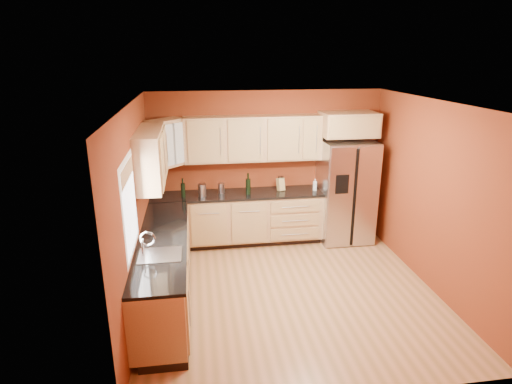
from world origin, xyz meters
TOP-DOWN VIEW (x-y plane):
  - floor at (0.00, 0.00)m, footprint 4.00×4.00m
  - ceiling at (0.00, 0.00)m, footprint 4.00×4.00m
  - wall_back at (0.00, 2.00)m, footprint 4.00×0.04m
  - wall_front at (0.00, -2.00)m, footprint 4.00×0.04m
  - wall_left at (-2.00, 0.00)m, footprint 0.04×4.00m
  - wall_right at (2.00, 0.00)m, footprint 0.04×4.00m
  - base_cabinets_back at (-0.55, 1.70)m, footprint 2.90×0.60m
  - base_cabinets_left at (-1.70, 0.00)m, footprint 0.60×2.80m
  - countertop_back at (-0.55, 1.69)m, footprint 2.90×0.62m
  - countertop_left at (-1.69, 0.00)m, footprint 0.62×2.80m
  - upper_cabinets_back at (-0.25, 1.83)m, footprint 2.30×0.33m
  - upper_cabinets_left at (-1.83, 0.72)m, footprint 0.33×1.35m
  - corner_upper_cabinet at (-1.67, 1.67)m, footprint 0.67×0.67m
  - over_fridge_cabinet at (1.35, 1.70)m, footprint 0.92×0.60m
  - refrigerator at (1.35, 1.62)m, footprint 0.90×0.75m
  - window at (-1.98, -0.50)m, footprint 0.03×0.90m
  - sink_faucet at (-1.69, -0.50)m, footprint 0.50×0.42m
  - canister_left at (-1.14, 1.61)m, footprint 0.14×0.14m
  - canister_right at (-0.81, 1.74)m, footprint 0.12×0.12m
  - wine_bottle_a at (-0.37, 1.62)m, footprint 0.10×0.10m
  - wine_bottle_b at (-1.45, 1.64)m, footprint 0.08×0.08m
  - knife_block at (0.21, 1.75)m, footprint 0.14×0.13m
  - soap_dispenser at (0.80, 1.66)m, footprint 0.08×0.08m

SIDE VIEW (x-z plane):
  - floor at x=0.00m, z-range 0.00..0.00m
  - base_cabinets_back at x=-0.55m, z-range 0.00..0.88m
  - base_cabinets_left at x=-1.70m, z-range 0.00..0.88m
  - refrigerator at x=1.35m, z-range 0.00..1.78m
  - countertop_back at x=-0.55m, z-range 0.88..0.92m
  - countertop_left at x=-1.69m, z-range 0.88..0.92m
  - canister_right at x=-0.81m, z-range 0.92..1.09m
  - soap_dispenser at x=0.80m, z-range 0.92..1.12m
  - canister_left at x=-1.14m, z-range 0.92..1.13m
  - knife_block at x=0.21m, z-range 0.92..1.14m
  - sink_faucet at x=-1.69m, z-range 0.92..1.22m
  - wine_bottle_b at x=-1.45m, z-range 0.92..1.24m
  - wine_bottle_a at x=-0.37m, z-range 0.92..1.29m
  - wall_back at x=0.00m, z-range 0.00..2.60m
  - wall_front at x=0.00m, z-range 0.00..2.60m
  - wall_left at x=-2.00m, z-range 0.00..2.60m
  - wall_right at x=2.00m, z-range 0.00..2.60m
  - window at x=-1.98m, z-range 1.05..2.05m
  - upper_cabinets_back at x=-0.25m, z-range 1.45..2.20m
  - upper_cabinets_left at x=-1.83m, z-range 1.45..2.20m
  - corner_upper_cabinet at x=-1.67m, z-range 1.45..2.20m
  - over_fridge_cabinet at x=1.35m, z-range 1.85..2.25m
  - ceiling at x=0.00m, z-range 2.60..2.60m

